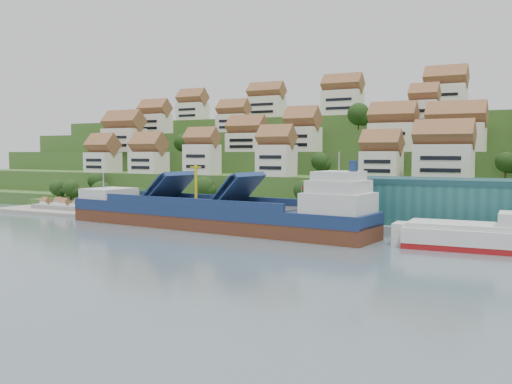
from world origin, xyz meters
The scene contains 11 objects.
ground centered at (0.00, 0.00, 0.00)m, with size 300.00×300.00×0.00m, color slate.
quay centered at (20.00, 15.00, 1.10)m, with size 180.00×14.00×2.20m, color gray.
pebble_beach centered at (-58.00, 12.00, 0.50)m, with size 45.00×20.00×1.00m, color gray.
hillside centered at (0.00, 103.55, 10.66)m, with size 260.00×128.00×31.00m.
hillside_village centered at (3.08, 60.18, 24.26)m, with size 157.05×63.09×29.30m.
hillside_trees centered at (-18.07, 42.64, 15.72)m, with size 138.65×61.20×31.64m.
warehouse centered at (52.00, 17.00, 7.20)m, with size 60.00×15.00×10.00m, color #205758.
flagpole centered at (18.11, 10.00, 6.88)m, with size 1.28×0.16×8.00m.
beach_huts centered at (-60.00, 10.75, 2.10)m, with size 14.40×3.70×2.20m.
cargo_ship centered at (0.94, 0.75, 3.37)m, with size 80.93×19.61×17.80m.
second_ship centered at (58.48, 0.30, 2.34)m, with size 27.12×11.08×7.74m.
Camera 1 is at (70.92, -110.17, 17.87)m, focal length 40.00 mm.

